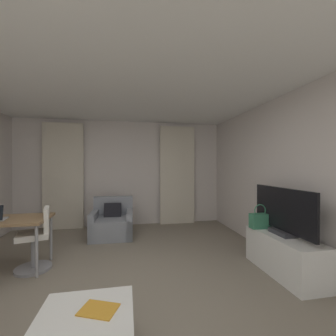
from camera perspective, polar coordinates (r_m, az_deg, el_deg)
ground_plane at (r=2.99m, az=-12.71°, el=-29.31°), size 12.00×12.00×0.00m
wall_window at (r=5.62m, az=-11.65°, el=-1.36°), size 5.12×0.06×2.60m
wall_right at (r=3.56m, az=32.54°, el=-2.55°), size 0.06×6.12×2.60m
ceiling at (r=2.83m, az=-12.84°, el=24.33°), size 5.12×6.12×0.06m
curtain_left_panel at (r=5.69m, az=-25.66°, el=-1.88°), size 0.90×0.06×2.50m
curtain_right_panel at (r=5.64m, az=2.44°, el=-1.85°), size 0.90×0.06×2.50m
armchair at (r=4.89m, az=-14.31°, el=-13.84°), size 0.87×0.82×0.80m
desk_chair at (r=3.82m, az=-31.09°, el=-16.19°), size 0.49×0.49×0.88m
coffee_table at (r=2.21m, az=-20.72°, el=-35.85°), size 0.72×0.65×0.36m
magazine_open at (r=2.10m, az=-17.65°, el=-31.74°), size 0.34×0.29×0.01m
tv_console at (r=3.61m, az=28.00°, el=-19.29°), size 0.47×1.14×0.53m
tv_flatscreen at (r=3.48m, az=27.73°, el=-10.18°), size 0.20×1.16×0.65m
handbag_primary at (r=3.72m, az=22.88°, el=-12.46°), size 0.30×0.14×0.37m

